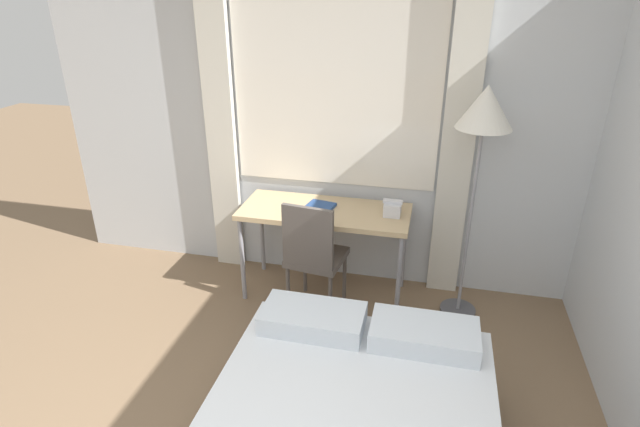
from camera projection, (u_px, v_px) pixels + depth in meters
wall_back_with_window at (337, 121)px, 3.89m from camera, size 4.78×0.13×2.70m
desk at (325, 217)px, 3.86m from camera, size 1.30×0.55×0.75m
desk_chair at (313, 252)px, 3.69m from camera, size 0.45×0.45×0.93m
standing_lamp at (484, 122)px, 3.27m from camera, size 0.37×0.37×1.75m
telephone at (392, 208)px, 3.72m from camera, size 0.14×0.13×0.12m
book at (320, 207)px, 3.85m from camera, size 0.24×0.24×0.02m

